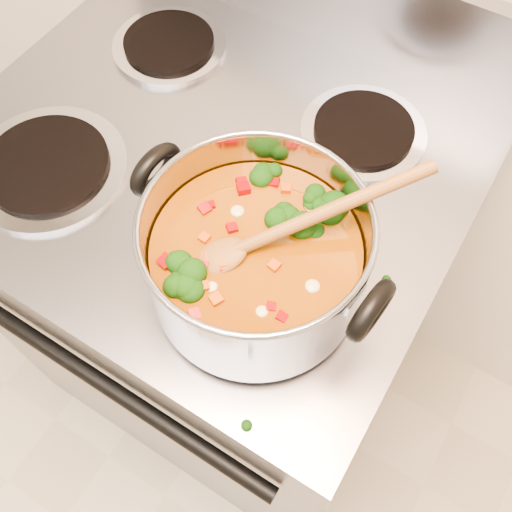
# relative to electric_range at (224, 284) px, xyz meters

# --- Properties ---
(electric_range) EXTENTS (0.77, 0.70, 1.08)m
(electric_range) POSITION_rel_electric_range_xyz_m (0.00, 0.00, 0.00)
(electric_range) COLOR gray
(electric_range) RESTS_ON ground
(stockpot) EXTENTS (0.32, 0.26, 0.16)m
(stockpot) POSITION_rel_electric_range_xyz_m (0.18, -0.16, 0.54)
(stockpot) COLOR #9E9EA6
(stockpot) RESTS_ON electric_range
(wooden_spoon) EXTENTS (0.21, 0.23, 0.11)m
(wooden_spoon) POSITION_rel_electric_range_xyz_m (0.19, -0.15, 0.58)
(wooden_spoon) COLOR brown
(wooden_spoon) RESTS_ON stockpot
(cooktop_crumbs) EXTENTS (0.27, 0.31, 0.01)m
(cooktop_crumbs) POSITION_rel_electric_range_xyz_m (0.27, -0.09, 0.46)
(cooktop_crumbs) COLOR black
(cooktop_crumbs) RESTS_ON electric_range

